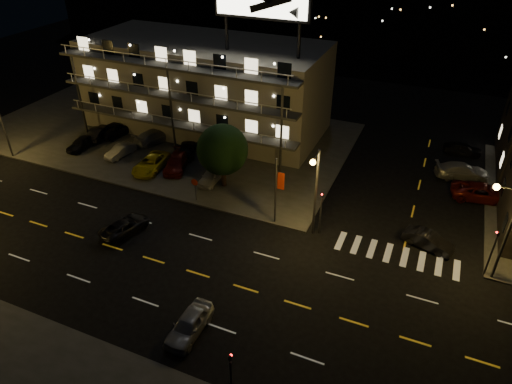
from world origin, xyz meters
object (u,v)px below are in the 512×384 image
at_px(road_car_west, 125,226).
at_px(tree, 222,151).
at_px(side_car_0, 428,240).
at_px(lot_car_2, 151,163).
at_px(road_car_east, 189,324).
at_px(lot_car_7, 155,136).
at_px(lot_car_4, 211,176).

bearing_deg(road_car_west, tree, -99.23).
height_order(tree, side_car_0, tree).
bearing_deg(lot_car_2, side_car_0, -7.56).
xyz_separation_m(road_car_east, road_car_west, (-10.47, 7.17, -0.11)).
height_order(tree, lot_car_7, tree).
height_order(side_car_0, road_car_west, side_car_0).
bearing_deg(tree, lot_car_7, 154.87).
bearing_deg(road_car_west, side_car_0, -146.73).
height_order(lot_car_4, road_car_east, lot_car_4).
distance_m(tree, lot_car_2, 8.89).
bearing_deg(lot_car_7, lot_car_4, 171.02).
bearing_deg(road_car_west, road_car_east, 160.12).
distance_m(lot_car_4, road_car_east, 18.72).
bearing_deg(side_car_0, lot_car_2, 103.17).
bearing_deg(lot_car_4, side_car_0, -7.00).
bearing_deg(lot_car_7, tree, 173.74).
relative_size(lot_car_2, lot_car_4, 1.32).
xyz_separation_m(lot_car_2, side_car_0, (27.84, -1.63, -0.19)).
relative_size(tree, road_car_west, 1.44).
height_order(tree, lot_car_4, tree).
bearing_deg(lot_car_4, lot_car_7, 150.26).
relative_size(lot_car_4, road_car_east, 0.90).
xyz_separation_m(lot_car_4, lot_car_7, (-10.24, 5.42, 0.10)).
relative_size(lot_car_7, road_car_east, 1.22).
xyz_separation_m(tree, side_car_0, (19.52, -1.82, -3.29)).
bearing_deg(lot_car_2, road_car_east, -53.72).
height_order(lot_car_2, road_car_east, lot_car_2).
bearing_deg(lot_car_4, tree, -4.14).
height_order(tree, lot_car_2, tree).
bearing_deg(lot_car_2, road_car_west, -72.07).
distance_m(lot_car_2, lot_car_4, 6.91).
bearing_deg(road_car_west, lot_car_7, -50.11).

